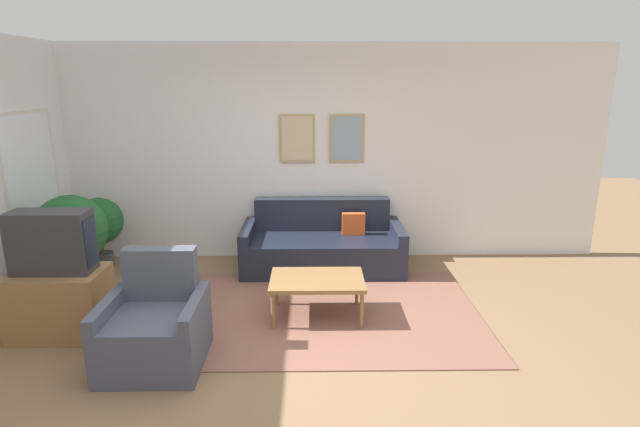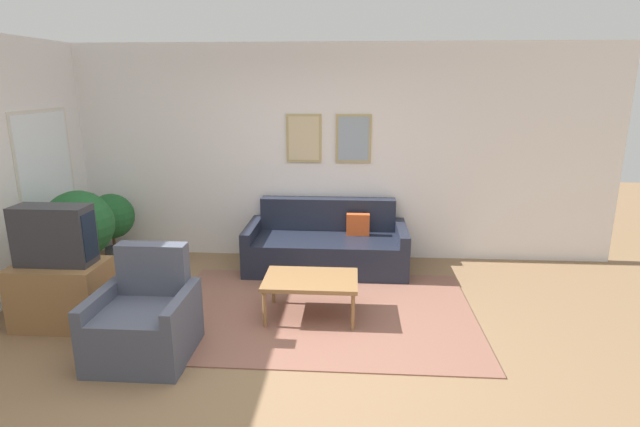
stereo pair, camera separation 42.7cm
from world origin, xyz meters
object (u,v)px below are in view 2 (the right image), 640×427
Objects in this scene: coffee_table at (311,281)px; armchair at (145,322)px; couch at (327,246)px; tv at (54,235)px; potted_plant_tall at (79,226)px.

armchair is at bearing -148.99° from coffee_table.
couch is at bearing 86.56° from coffee_table.
couch is 2.15× the size of coffee_table.
armchair is (-1.32, -0.79, -0.07)m from coffee_table.
coffee_table is 1.32× the size of tv.
couch is 2.80m from potted_plant_tall.
potted_plant_tall is at bearing 151.95° from armchair.
potted_plant_tall is (-0.23, 0.81, -0.15)m from tv.
coffee_table is 2.62m from potted_plant_tall.
armchair is at bearing -123.19° from couch.
couch is at bearing 34.61° from tv.
tv is 1.25m from armchair.
tv is 0.62× the size of potted_plant_tall.
coffee_table is (-0.08, -1.35, 0.09)m from couch.
potted_plant_tall is (-1.23, 1.30, 0.43)m from armchair.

